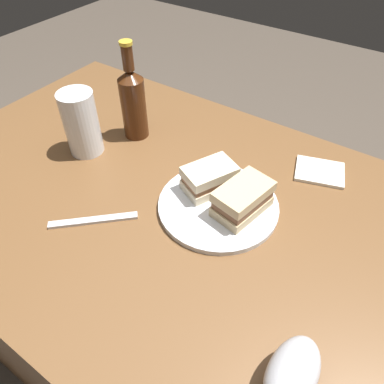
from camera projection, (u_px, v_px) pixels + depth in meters
name	position (u px, v px, depth m)	size (l,w,h in m)	color
ground_plane	(177.00, 342.00, 1.32)	(6.00, 6.00, 0.00)	#4C4238
dining_table	(173.00, 287.00, 1.06)	(1.24, 0.80, 0.74)	brown
plate	(218.00, 205.00, 0.77)	(0.25, 0.25, 0.01)	white
sandwich_half_left	(243.00, 199.00, 0.74)	(0.09, 0.13, 0.06)	#CCB284
sandwich_half_right	(209.00, 178.00, 0.78)	(0.11, 0.13, 0.06)	beige
potato_wedge_front	(233.00, 196.00, 0.78)	(0.04, 0.02, 0.01)	#B77F33
potato_wedge_middle	(249.00, 186.00, 0.80)	(0.04, 0.02, 0.01)	#AD702D
potato_wedge_back	(239.00, 192.00, 0.78)	(0.04, 0.02, 0.02)	#B77F33
potato_wedge_left_edge	(224.00, 184.00, 0.80)	(0.05, 0.02, 0.02)	gold
potato_wedge_right_edge	(216.00, 189.00, 0.79)	(0.04, 0.02, 0.02)	#B77F33
pint_glass	(82.00, 127.00, 0.88)	(0.08, 0.08, 0.16)	white
gravy_boat	(292.00, 374.00, 0.50)	(0.07, 0.13, 0.07)	#B7B7BC
cider_bottle	(133.00, 101.00, 0.90)	(0.06, 0.06, 0.25)	#47230F
napkin	(320.00, 172.00, 0.86)	(0.11, 0.09, 0.01)	silver
fork	(93.00, 220.00, 0.75)	(0.18, 0.02, 0.01)	silver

